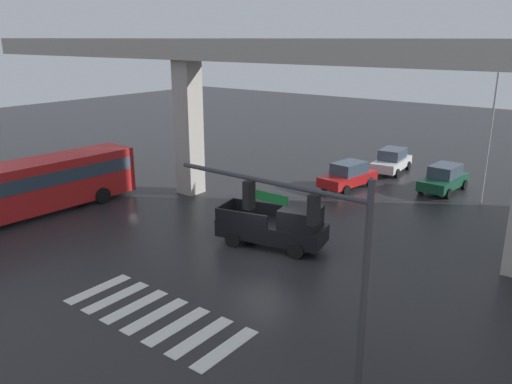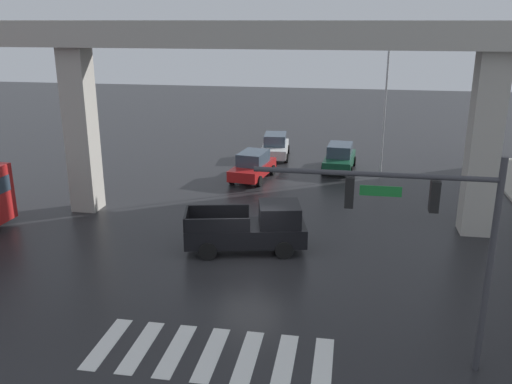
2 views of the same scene
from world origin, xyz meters
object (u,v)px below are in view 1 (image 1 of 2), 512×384
(flagpole, at_px, (495,115))
(traffic_signal_mast, at_px, (310,233))
(city_bus, at_px, (42,182))
(sedan_white, at_px, (392,161))
(pickup_truck, at_px, (277,227))
(sedan_dark_green, at_px, (444,178))
(sedan_red, at_px, (348,175))

(flagpole, bearing_deg, traffic_signal_mast, -89.88)
(city_bus, distance_m, sedan_white, 23.74)
(pickup_truck, distance_m, traffic_signal_mast, 9.98)
(pickup_truck, xyz_separation_m, sedan_white, (-1.34, 16.51, -0.14))
(sedan_dark_green, relative_size, flagpole, 0.49)
(city_bus, xyz_separation_m, sedan_dark_green, (16.73, 17.82, -0.87))
(city_bus, distance_m, sedan_red, 18.70)
(sedan_red, xyz_separation_m, sedan_white, (0.59, 5.70, 0.00))
(sedan_red, distance_m, sedan_white, 5.73)
(sedan_red, relative_size, sedan_dark_green, 1.02)
(sedan_red, distance_m, flagpole, 9.33)
(city_bus, bearing_deg, sedan_dark_green, 46.80)
(sedan_dark_green, distance_m, traffic_signal_mast, 21.55)
(city_bus, distance_m, traffic_signal_mast, 19.94)
(traffic_signal_mast, bearing_deg, sedan_white, 107.34)
(city_bus, bearing_deg, sedan_red, 51.99)
(sedan_red, relative_size, sedan_white, 1.02)
(pickup_truck, height_order, sedan_dark_green, pickup_truck)
(pickup_truck, bearing_deg, sedan_dark_green, 76.69)
(city_bus, bearing_deg, pickup_truck, 16.20)
(sedan_dark_green, height_order, sedan_white, same)
(sedan_red, bearing_deg, city_bus, -128.01)
(sedan_dark_green, xyz_separation_m, traffic_signal_mast, (2.76, -21.08, 3.53))
(pickup_truck, relative_size, flagpole, 0.59)
(city_bus, xyz_separation_m, flagpole, (19.45, 16.77, 3.58))
(city_bus, bearing_deg, sedan_white, 59.36)
(sedan_white, height_order, traffic_signal_mast, traffic_signal_mast)
(sedan_red, xyz_separation_m, flagpole, (7.94, 2.06, 4.45))
(pickup_truck, xyz_separation_m, traffic_signal_mast, (6.05, -7.17, 3.39))
(pickup_truck, xyz_separation_m, city_bus, (-13.44, -3.90, 0.73))
(pickup_truck, relative_size, sedan_red, 1.19)
(city_bus, height_order, traffic_signal_mast, traffic_signal_mast)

